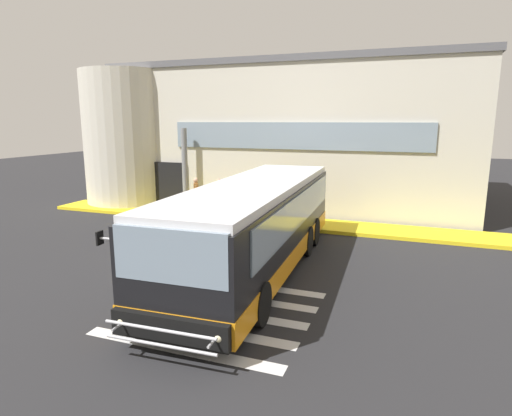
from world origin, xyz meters
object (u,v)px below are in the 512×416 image
at_px(bus_main_foreground, 255,228).
at_px(passenger_near_column, 196,193).
at_px(passenger_by_doorway, 219,194).
at_px(entry_support_column, 185,170).

xyz_separation_m(bus_main_foreground, passenger_near_column, (-5.31, 6.19, -0.25)).
xyz_separation_m(bus_main_foreground, passenger_by_doorway, (-4.16, 6.32, -0.22)).
bearing_deg(entry_support_column, bus_main_foreground, -47.21).
xyz_separation_m(entry_support_column, passenger_by_doorway, (1.96, -0.28, -1.02)).
bearing_deg(passenger_near_column, bus_main_foreground, -49.35).
bearing_deg(bus_main_foreground, passenger_near_column, 130.65).
distance_m(entry_support_column, passenger_by_doorway, 2.23).
height_order(entry_support_column, passenger_by_doorway, entry_support_column).
relative_size(bus_main_foreground, passenger_by_doorway, 6.49).
height_order(bus_main_foreground, passenger_by_doorway, bus_main_foreground).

